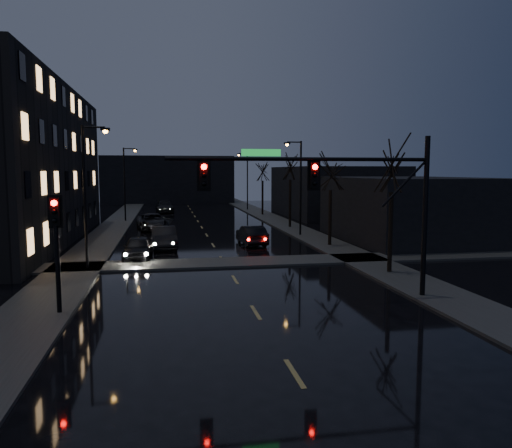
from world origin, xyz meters
name	(u,v)px	position (x,y,z in m)	size (l,w,h in m)	color
ground	(316,407)	(0.00, 0.00, 0.00)	(160.00, 160.00, 0.00)	black
sidewalk_left	(109,232)	(-8.50, 35.00, 0.06)	(3.00, 140.00, 0.12)	#2D2D2B
sidewalk_right	(293,228)	(8.50, 35.00, 0.06)	(3.00, 140.00, 0.12)	#2D2D2B
sidewalk_cross	(225,263)	(0.00, 18.50, 0.06)	(40.00, 3.00, 0.12)	#2D2D2B
commercial_right_near	(407,209)	(15.50, 26.00, 2.50)	(10.00, 14.00, 5.00)	black
commercial_right_far	(334,191)	(17.00, 48.00, 3.00)	(12.00, 18.00, 6.00)	black
far_block	(168,179)	(-3.00, 78.00, 4.00)	(22.00, 10.00, 8.00)	black
signal_mast	(343,187)	(3.85, 9.00, 4.87)	(11.11, 0.41, 7.00)	black
signal_pole_left	(56,238)	(-7.50, 8.99, 3.01)	(0.35, 0.41, 4.53)	black
tree_near	(393,158)	(8.40, 14.00, 6.22)	(3.52, 3.52, 8.08)	black
tree_mid_a	(331,167)	(8.40, 24.00, 5.83)	(3.30, 3.30, 7.58)	black
tree_mid_b	(290,159)	(8.40, 36.00, 6.61)	(3.74, 3.74, 8.59)	black
tree_far	(263,166)	(8.40, 50.00, 6.06)	(3.43, 3.43, 7.88)	black
streetlight_l_near	(89,184)	(-7.58, 18.00, 4.77)	(1.53, 0.28, 8.00)	black
streetlight_l_far	(126,178)	(-7.58, 45.00, 4.77)	(1.53, 0.28, 8.00)	black
streetlight_r_mid	(298,180)	(7.58, 30.00, 4.77)	(1.53, 0.28, 8.00)	black
streetlight_r_far	(246,176)	(7.58, 58.00, 4.77)	(1.53, 0.28, 8.00)	black
oncoming_car_a	(138,248)	(-5.19, 21.09, 0.71)	(1.68, 4.17, 1.42)	black
oncoming_car_b	(164,238)	(-3.58, 25.19, 0.77)	(1.64, 4.70, 1.55)	black
oncoming_car_c	(152,222)	(-4.70, 36.65, 0.77)	(2.56, 5.55, 1.54)	black
oncoming_car_d	(165,206)	(-3.61, 56.56, 0.79)	(2.21, 5.44, 1.58)	black
lead_car	(252,235)	(2.87, 25.74, 0.73)	(1.54, 4.41, 1.45)	black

